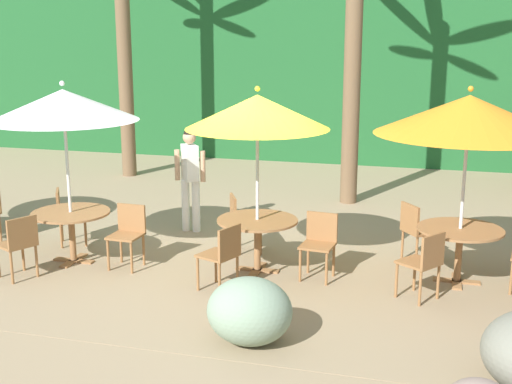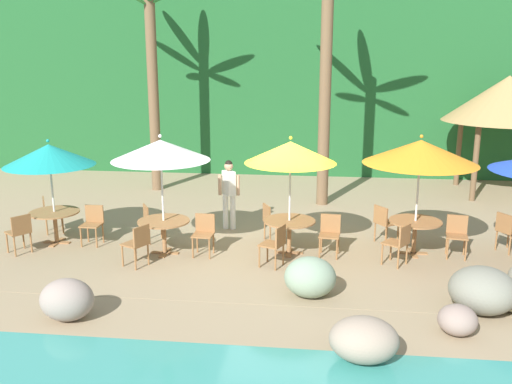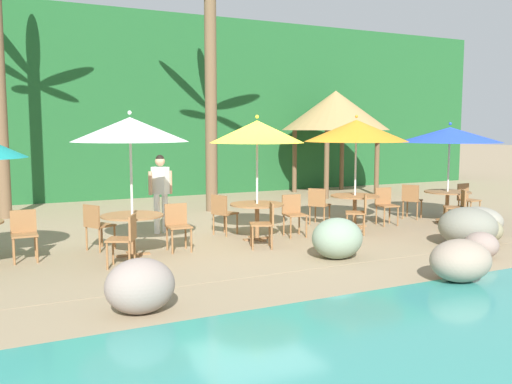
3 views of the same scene
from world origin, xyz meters
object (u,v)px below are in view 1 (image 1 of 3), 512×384
object	(u,v)px
umbrella_white	(63,105)
chair_white_seaward	(128,231)
chair_white_inland	(66,212)
dining_table_white	(71,220)
chair_yellow_left	(223,253)
dining_table_orange	(460,238)
chair_yellow_inland	(241,219)
chair_white_left	(19,242)
dining_table_yellow	(257,228)
chair_orange_left	(425,261)
chair_orange_inland	(416,228)
chair_yellow_seaward	(319,240)
umbrella_orange	(469,115)
waiter_in_white	(190,172)
umbrella_yellow	(257,112)

from	to	relation	value
umbrella_white	chair_white_seaward	bearing A→B (deg)	3.31
umbrella_white	chair_white_inland	bearing A→B (deg)	125.36
dining_table_white	chair_yellow_left	bearing A→B (deg)	-11.85
umbrella_white	dining_table_orange	distance (m)	5.56
chair_yellow_inland	chair_yellow_left	size ratio (longest dim) A/B	1.00
chair_white_left	dining_table_yellow	size ratio (longest dim) A/B	0.79
chair_white_seaward	chair_orange_left	size ratio (longest dim) A/B	1.00
chair_white_seaward	chair_orange_inland	distance (m)	4.03
chair_yellow_seaward	dining_table_orange	distance (m)	1.81
chair_white_seaward	chair_yellow_inland	world-z (taller)	same
umbrella_white	chair_white_seaward	size ratio (longest dim) A/B	2.95
dining_table_yellow	dining_table_orange	world-z (taller)	same
dining_table_yellow	chair_orange_left	world-z (taller)	chair_orange_left
chair_yellow_left	umbrella_orange	xyz separation A→B (m)	(2.87, 1.10, 1.69)
chair_orange_left	waiter_in_white	size ratio (longest dim) A/B	0.51
umbrella_white	dining_table_orange	world-z (taller)	umbrella_white
chair_white_left	umbrella_orange	bearing A→B (deg)	13.93
chair_white_left	chair_yellow_inland	distance (m)	3.10
dining_table_yellow	chair_yellow_seaward	xyz separation A→B (m)	(0.85, -0.00, -0.10)
umbrella_orange	chair_orange_left	xyz separation A→B (m)	(-0.42, -0.75, -1.69)
umbrella_white	chair_yellow_left	world-z (taller)	umbrella_white
chair_yellow_seaward	chair_yellow_left	xyz separation A→B (m)	(-1.08, -0.82, 0.00)
dining_table_white	chair_yellow_seaward	size ratio (longest dim) A/B	1.26
chair_yellow_seaward	chair_yellow_left	size ratio (longest dim) A/B	1.00
umbrella_white	chair_yellow_seaward	size ratio (longest dim) A/B	2.95
chair_white_seaward	dining_table_yellow	bearing A→B (deg)	8.56
umbrella_yellow	dining_table_yellow	size ratio (longest dim) A/B	2.30
dining_table_white	umbrella_yellow	xyz separation A→B (m)	(2.64, 0.32, 1.58)
chair_white_left	umbrella_orange	distance (m)	6.01
chair_yellow_left	chair_white_inland	bearing A→B (deg)	157.52
dining_table_orange	chair_orange_left	size ratio (longest dim) A/B	1.26
umbrella_orange	chair_yellow_inland	bearing A→B (deg)	171.66
waiter_in_white	chair_yellow_left	bearing A→B (deg)	-60.96
chair_white_seaward	dining_table_orange	size ratio (longest dim) A/B	0.79
umbrella_yellow	chair_yellow_inland	world-z (taller)	umbrella_yellow
dining_table_white	dining_table_orange	xyz separation A→B (m)	(5.28, 0.59, 0.00)
umbrella_orange	dining_table_orange	world-z (taller)	umbrella_orange
dining_table_yellow	chair_yellow_left	world-z (taller)	chair_yellow_left
chair_white_left	dining_table_white	bearing A→B (deg)	68.81
dining_table_white	waiter_in_white	world-z (taller)	waiter_in_white
chair_yellow_seaward	dining_table_orange	bearing A→B (deg)	8.70
chair_yellow_left	chair_orange_inland	bearing A→B (deg)	37.00
chair_orange_left	dining_table_orange	bearing A→B (deg)	60.79
chair_white_seaward	chair_orange_left	world-z (taller)	same
dining_table_yellow	chair_yellow_inland	world-z (taller)	chair_yellow_inland
chair_white_seaward	chair_yellow_seaward	world-z (taller)	same
chair_white_seaward	chair_yellow_seaward	xyz separation A→B (m)	(2.64, 0.27, 0.00)
chair_white_left	chair_orange_inland	bearing A→B (deg)	21.93
chair_white_left	chair_yellow_seaward	size ratio (longest dim) A/B	1.00
dining_table_white	chair_yellow_inland	xyz separation A→B (m)	(2.19, 1.04, -0.10)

